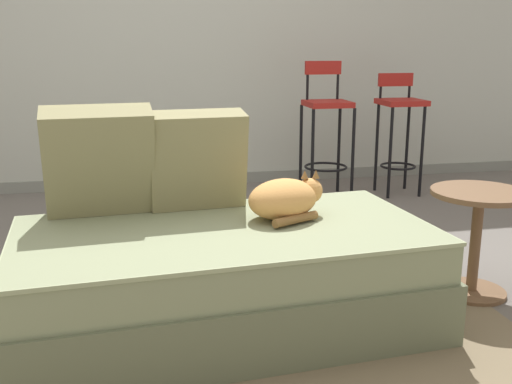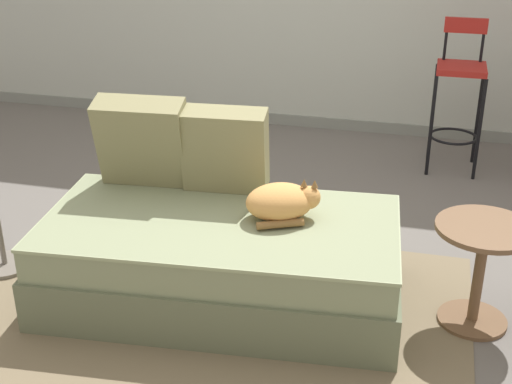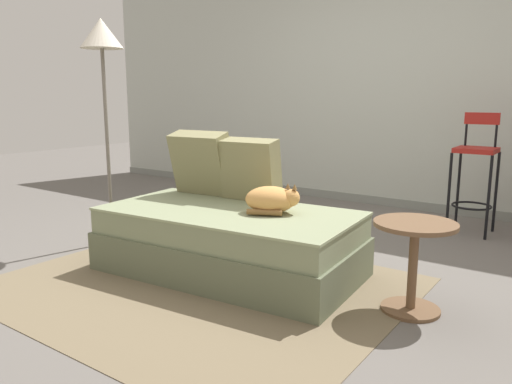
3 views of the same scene
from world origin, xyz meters
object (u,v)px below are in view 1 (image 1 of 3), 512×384
Objects in this scene: couch at (225,277)px; bar_stool_by_doorway at (400,120)px; cat at (286,198)px; throw_pillow_corner at (99,161)px; side_table at (477,227)px; bar_stool_near_window at (326,123)px; throw_pillow_middle at (197,160)px.

couch is 1.90× the size of bar_stool_by_doorway.
cat is at bearing -126.28° from bar_stool_by_doorway.
throw_pillow_corner is at bearing 165.07° from cat.
couch is 1.20m from side_table.
bar_stool_by_doorway is at bearing 53.72° from cat.
bar_stool_by_doorway reaches higher than cat.
side_table is (0.11, -1.90, -0.24)m from bar_stool_near_window.
throw_pillow_corner is 1.22× the size of cat.
cat reaches higher than couch.
throw_pillow_corner is 1.08× the size of throw_pillow_middle.
throw_pillow_middle is 0.44m from cat.
throw_pillow_middle is 1.13× the size of cat.
bar_stool_near_window is (1.58, 1.70, -0.10)m from throw_pillow_corner.
throw_pillow_middle is at bearing 4.62° from throw_pillow_corner.
bar_stool_by_doorway reaches higher than side_table.
bar_stool_near_window is at bearing -180.00° from bar_stool_by_doorway.
throw_pillow_corner is at bearing -141.94° from bar_stool_by_doorway.
throw_pillow_middle is (0.42, 0.03, -0.02)m from throw_pillow_corner.
throw_pillow_middle is 1.33m from side_table.
cat is (0.28, 0.10, 0.30)m from couch.
throw_pillow_corner is 0.95× the size of side_table.
bar_stool_by_doorway is at bearing 0.00° from bar_stool_near_window.
bar_stool_by_doorway is (0.59, 0.00, 0.01)m from bar_stool_near_window.
bar_stool_near_window reaches higher than couch.
bar_stool_by_doorway is (1.67, 2.00, 0.36)m from couch.
throw_pillow_middle is at bearing 169.29° from side_table.
cat is at bearing -112.92° from bar_stool_near_window.
bar_stool_by_doorway reaches higher than throw_pillow_middle.
throw_pillow_middle is 2.03m from bar_stool_near_window.
throw_pillow_middle is 2.41m from bar_stool_by_doorway.
couch is at bearing -78.27° from throw_pillow_middle.
cat is (0.35, -0.24, -0.14)m from throw_pillow_middle.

